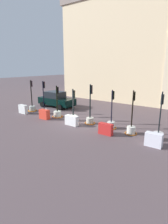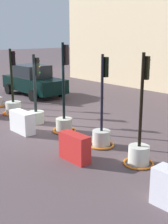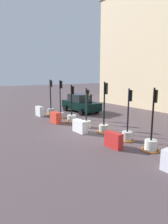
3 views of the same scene
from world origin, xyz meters
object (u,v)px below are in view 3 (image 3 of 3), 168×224
construction_barrier_0 (40,111)px  construction_barrier_3 (114,140)px  traffic_light_0 (51,109)px  construction_barrier_2 (80,126)px  traffic_light_5 (127,132)px  traffic_light_6 (151,141)px  traffic_light_1 (61,112)px  traffic_light_2 (72,116)px  traffic_light_3 (86,120)px  construction_barrier_1 (56,118)px  car_black_sedan (80,103)px  traffic_light_4 (104,124)px

construction_barrier_0 → construction_barrier_3: construction_barrier_0 is taller
traffic_light_0 → construction_barrier_2: 6.74m
traffic_light_5 → traffic_light_6: 1.76m
traffic_light_1 → construction_barrier_3: traffic_light_1 is taller
traffic_light_2 → traffic_light_3: bearing=0.0°
traffic_light_0 → traffic_light_2: traffic_light_0 is taller
traffic_light_2 → construction_barrier_1: size_ratio=2.99×
construction_barrier_2 → traffic_light_6: bearing=13.0°
construction_barrier_2 → car_black_sedan: bearing=145.2°
traffic_light_0 → traffic_light_6: 11.37m
construction_barrier_2 → construction_barrier_3: (3.33, -0.14, 0.00)m
construction_barrier_1 → traffic_light_3: bearing=25.8°
traffic_light_1 → traffic_light_6: (9.41, -0.03, -0.04)m
traffic_light_0 → traffic_light_3: 5.89m
traffic_light_6 → construction_barrier_0: size_ratio=3.00×
traffic_light_2 → car_black_sedan: traffic_light_2 is taller
traffic_light_5 → construction_barrier_3: traffic_light_5 is taller
traffic_light_3 → traffic_light_2: bearing=-180.0°
traffic_light_2 → construction_barrier_2: size_ratio=2.58×
traffic_light_5 → traffic_light_4: bearing=-179.3°
traffic_light_5 → construction_barrier_3: bearing=-76.5°
traffic_light_6 → car_black_sedan: traffic_light_6 is taller
traffic_light_3 → traffic_light_4: (1.71, 0.19, -0.01)m
traffic_light_1 → construction_barrier_2: bearing=-13.5°
traffic_light_2 → traffic_light_5: bearing=2.2°
car_black_sedan → traffic_light_6: bearing=-16.0°
traffic_light_5 → construction_barrier_3: size_ratio=2.92×
construction_barrier_0 → construction_barrier_2: bearing=0.7°
traffic_light_1 → traffic_light_4: size_ratio=0.99×
construction_barrier_1 → construction_barrier_2: construction_barrier_1 is taller
traffic_light_3 → car_black_sedan: 6.10m
traffic_light_0 → traffic_light_2: bearing=-0.9°
car_black_sedan → traffic_light_0: bearing=-101.9°
traffic_light_1 → traffic_light_3: size_ratio=1.17×
traffic_light_0 → car_black_sedan: 3.12m
traffic_light_4 → traffic_light_5: size_ratio=1.10×
traffic_light_6 → car_black_sedan: size_ratio=0.69×
traffic_light_4 → car_black_sedan: 7.55m
traffic_light_5 → traffic_light_3: bearing=-176.7°
traffic_light_3 → car_black_sedan: size_ratio=0.62×
traffic_light_6 → traffic_light_5: bearing=173.5°
traffic_light_1 → traffic_light_5: 7.66m
traffic_light_2 → car_black_sedan: size_ratio=0.66×
traffic_light_4 → construction_barrier_0: 7.62m
traffic_light_0 → traffic_light_2: (3.90, -0.06, -0.06)m
traffic_light_6 → construction_barrier_3: traffic_light_6 is taller
construction_barrier_1 → construction_barrier_3: construction_barrier_1 is taller
traffic_light_2 → traffic_light_4: 3.71m
construction_barrier_0 → construction_barrier_2: construction_barrier_0 is taller
traffic_light_3 → construction_barrier_2: 1.32m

